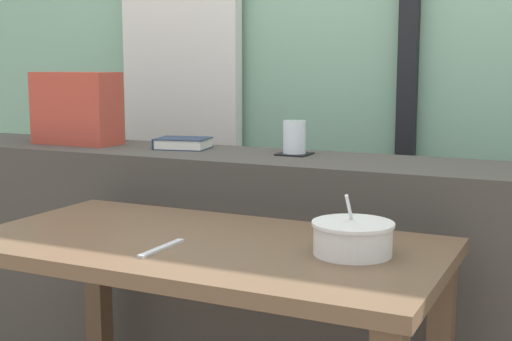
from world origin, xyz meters
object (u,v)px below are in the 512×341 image
at_px(soup_bowl, 353,239).
at_px(juice_glass, 293,139).
at_px(throw_pillow, 77,108).
at_px(coaster_square, 293,154).
at_px(closed_book, 183,143).
at_px(fork_utensil, 162,248).
at_px(breakfast_table, 205,290).

bearing_deg(soup_bowl, juice_glass, 123.55).
relative_size(juice_glass, throw_pillow, 0.33).
bearing_deg(coaster_square, closed_book, -178.91).
height_order(closed_book, fork_utensil, closed_book).
height_order(breakfast_table, throw_pillow, throw_pillow).
relative_size(closed_book, throw_pillow, 0.62).
relative_size(soup_bowl, fork_utensil, 1.09).
bearing_deg(closed_book, fork_utensil, -62.06).
xyz_separation_m(juice_glass, fork_utensil, (-0.02, -0.74, -0.19)).
bearing_deg(closed_book, juice_glass, 1.09).
height_order(coaster_square, throw_pillow, throw_pillow).
height_order(coaster_square, soup_bowl, same).
bearing_deg(breakfast_table, closed_book, 125.23).
relative_size(juice_glass, fork_utensil, 0.62).
bearing_deg(closed_book, coaster_square, 1.09).
xyz_separation_m(coaster_square, soup_bowl, (0.39, -0.59, -0.10)).
bearing_deg(breakfast_table, fork_utensil, -112.71).
height_order(coaster_square, fork_utensil, coaster_square).
relative_size(closed_book, soup_bowl, 1.07).
bearing_deg(coaster_square, breakfast_table, -87.74).
relative_size(coaster_square, closed_book, 0.50).
xyz_separation_m(breakfast_table, coaster_square, (-0.02, 0.62, 0.26)).
bearing_deg(fork_utensil, soup_bowl, 20.75).
bearing_deg(breakfast_table, coaster_square, 92.26).
bearing_deg(soup_bowl, breakfast_table, -174.58).
relative_size(coaster_square, juice_glass, 0.95).
height_order(juice_glass, closed_book, juice_glass).
xyz_separation_m(breakfast_table, juice_glass, (-0.02, 0.62, 0.31)).
bearing_deg(fork_utensil, breakfast_table, 68.26).
relative_size(coaster_square, fork_utensil, 0.59).
height_order(closed_book, throw_pillow, throw_pillow).
height_order(closed_book, soup_bowl, closed_book).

